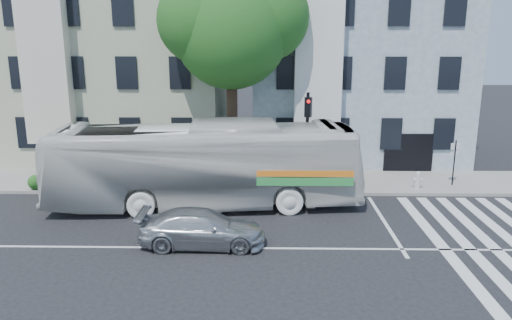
{
  "coord_description": "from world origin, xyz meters",
  "views": [
    {
      "loc": [
        1.65,
        -16.33,
        7.33
      ],
      "look_at": [
        1.3,
        3.27,
        2.4
      ],
      "focal_mm": 35.0,
      "sensor_mm": 36.0,
      "label": 1
    }
  ],
  "objects_px": {
    "sedan": "(202,228)",
    "traffic_signal": "(307,127)",
    "fire_hydrant": "(418,180)",
    "bus": "(205,165)"
  },
  "relations": [
    {
      "from": "sedan",
      "to": "fire_hydrant",
      "type": "xyz_separation_m",
      "value": [
        9.58,
        6.54,
        -0.07
      ]
    },
    {
      "from": "bus",
      "to": "fire_hydrant",
      "type": "distance_m",
      "value": 10.28
    },
    {
      "from": "sedan",
      "to": "traffic_signal",
      "type": "height_order",
      "value": "traffic_signal"
    },
    {
      "from": "traffic_signal",
      "to": "fire_hydrant",
      "type": "bearing_deg",
      "value": 17.0
    },
    {
      "from": "fire_hydrant",
      "to": "traffic_signal",
      "type": "bearing_deg",
      "value": 173.72
    },
    {
      "from": "sedan",
      "to": "fire_hydrant",
      "type": "height_order",
      "value": "sedan"
    },
    {
      "from": "bus",
      "to": "traffic_signal",
      "type": "xyz_separation_m",
      "value": [
        4.65,
        2.85,
        1.16
      ]
    },
    {
      "from": "bus",
      "to": "fire_hydrant",
      "type": "height_order",
      "value": "bus"
    },
    {
      "from": "bus",
      "to": "traffic_signal",
      "type": "height_order",
      "value": "traffic_signal"
    },
    {
      "from": "bus",
      "to": "traffic_signal",
      "type": "bearing_deg",
      "value": -63.43
    }
  ]
}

